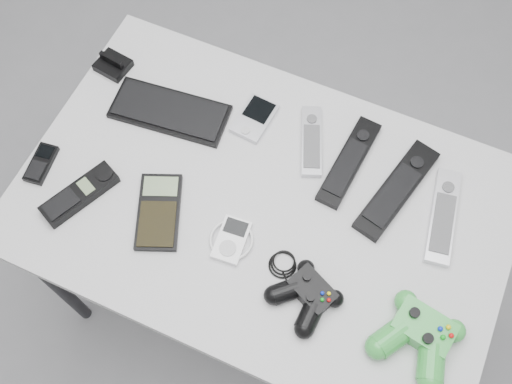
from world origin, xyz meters
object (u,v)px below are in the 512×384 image
at_px(remote_black_a, 349,161).
at_px(remote_silver_b, 443,216).
at_px(mobile_phone, 41,163).
at_px(mp3_player, 231,240).
at_px(calculator, 159,212).
at_px(controller_black, 307,295).
at_px(desk, 263,214).
at_px(cordless_handset, 80,194).
at_px(pda_keyboard, 170,111).
at_px(pda, 254,118).
at_px(remote_black_b, 397,189).
at_px(controller_green, 420,335).
at_px(remote_silver_a, 311,141).

relative_size(remote_black_a, remote_silver_b, 1.06).
height_order(mobile_phone, mp3_player, mp3_player).
relative_size(remote_silver_b, calculator, 1.25).
height_order(remote_black_a, controller_black, controller_black).
relative_size(desk, cordless_handset, 6.04).
distance_m(calculator, mp3_player, 0.17).
height_order(pda_keyboard, pda, pda).
relative_size(pda_keyboard, remote_black_a, 1.16).
bearing_deg(mobile_phone, remote_black_b, 11.54).
distance_m(desk, controller_black, 0.24).
xyz_separation_m(remote_black_a, remote_black_b, (0.12, -0.02, 0.00)).
xyz_separation_m(pda, cordless_handset, (-0.26, -0.33, 0.00)).
bearing_deg(desk, remote_black_a, 50.42).
bearing_deg(controller_green, remote_silver_b, 105.47).
bearing_deg(controller_black, pda_keyboard, 173.09).
distance_m(remote_black_b, cordless_handset, 0.67).
height_order(remote_black_b, cordless_handset, cordless_handset).
bearing_deg(remote_black_b, mp3_player, -124.16).
bearing_deg(cordless_handset, mobile_phone, -169.96).
relative_size(pda_keyboard, pda, 2.42).
xyz_separation_m(mobile_phone, mp3_player, (0.45, 0.01, 0.00)).
bearing_deg(pda, remote_black_b, -1.77).
distance_m(remote_silver_a, remote_silver_b, 0.32).
xyz_separation_m(remote_silver_a, controller_green, (0.35, -0.32, 0.02)).
height_order(remote_silver_b, mp3_player, remote_silver_b).
distance_m(mobile_phone, controller_black, 0.64).
xyz_separation_m(cordless_handset, mp3_player, (0.34, 0.04, -0.00)).
distance_m(remote_silver_b, cordless_handset, 0.77).
relative_size(remote_black_a, mp3_player, 2.35).
bearing_deg(mobile_phone, remote_silver_a, 21.71).
distance_m(remote_black_b, remote_silver_b, 0.11).
bearing_deg(remote_black_b, pda_keyboard, -163.88).
bearing_deg(remote_black_b, mobile_phone, -146.84).
xyz_separation_m(desk, calculator, (-0.19, -0.11, 0.07)).
xyz_separation_m(remote_black_a, mp3_player, (-0.16, -0.27, -0.00)).
xyz_separation_m(desk, mobile_phone, (-0.48, -0.12, 0.07)).
distance_m(remote_black_a, calculator, 0.42).
height_order(calculator, controller_green, controller_green).
relative_size(desk, pda, 9.41).
xyz_separation_m(pda, controller_green, (0.49, -0.32, 0.02)).
xyz_separation_m(pda_keyboard, mobile_phone, (-0.19, -0.23, -0.00)).
distance_m(mobile_phone, mp3_player, 0.45).
bearing_deg(calculator, mobile_phone, 157.77).
distance_m(pda_keyboard, mobile_phone, 0.30).
bearing_deg(remote_black_b, controller_green, -50.58).
relative_size(controller_black, controller_green, 1.28).
bearing_deg(mp3_player, controller_green, -10.06).
relative_size(mp3_player, controller_black, 0.45).
xyz_separation_m(remote_black_a, controller_green, (0.25, -0.30, 0.02)).
height_order(desk, mobile_phone, mobile_phone).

